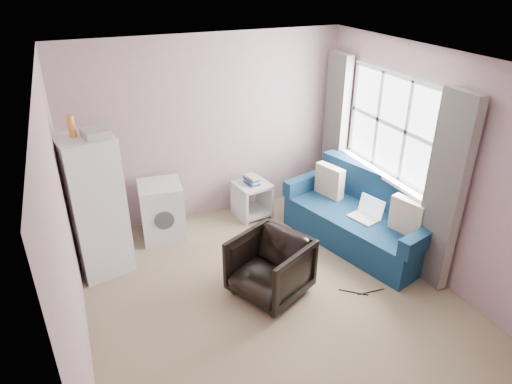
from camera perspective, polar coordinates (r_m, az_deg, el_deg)
room at (r=4.42m, az=2.62°, el=-0.35°), size 3.84×4.24×2.54m
armchair at (r=4.94m, az=1.75°, el=-9.05°), size 0.93×0.95×0.75m
fridge at (r=5.41m, az=-19.48°, el=-1.55°), size 0.67×0.67×1.88m
washing_machine at (r=6.04m, az=-11.69°, el=-2.16°), size 0.59×0.59×0.76m
side_table at (r=6.45m, az=-0.50°, el=-0.62°), size 0.51×0.51×0.62m
sofa at (r=6.02m, az=13.30°, el=-3.24°), size 1.41×2.16×0.89m
window_dressing at (r=5.89m, az=15.42°, el=4.30°), size 0.17×2.62×2.18m
floor_cables at (r=5.29m, az=13.13°, el=-12.08°), size 0.47×0.22×0.01m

